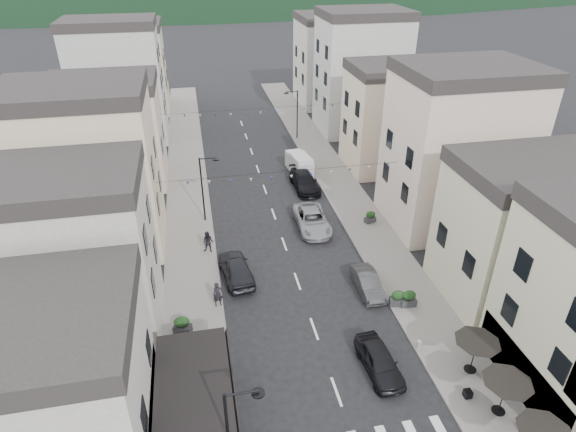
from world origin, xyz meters
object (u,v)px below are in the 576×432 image
at_px(parked_car_e, 236,269).
at_px(pedestrian_b, 208,242).
at_px(parked_car_a, 379,361).
at_px(delivery_van, 299,164).
at_px(parked_car_d, 305,181).
at_px(parked_car_b, 368,283).
at_px(parked_car_c, 312,220).
at_px(pedestrian_a, 218,294).

bearing_deg(parked_car_e, pedestrian_b, -71.11).
height_order(parked_car_a, delivery_van, delivery_van).
distance_m(parked_car_a, parked_car_d, 23.46).
xyz_separation_m(parked_car_a, parked_car_e, (-7.07, 10.26, 0.11)).
xyz_separation_m(parked_car_b, parked_car_c, (-1.80, 8.98, 0.12)).
bearing_deg(parked_car_b, parked_car_a, -104.13).
relative_size(parked_car_b, pedestrian_a, 2.23).
distance_m(parked_car_c, pedestrian_a, 12.19).
height_order(parked_car_e, pedestrian_a, pedestrian_a).
bearing_deg(parked_car_a, parked_car_e, 121.22).
distance_m(parked_car_b, pedestrian_b, 12.71).
bearing_deg(parked_car_e, parked_car_a, 117.40).
bearing_deg(parked_car_a, pedestrian_a, 136.03).
xyz_separation_m(parked_car_c, pedestrian_a, (-8.60, -8.63, 0.24)).
xyz_separation_m(parked_car_b, parked_car_e, (-8.87, 3.24, 0.17)).
relative_size(parked_car_e, pedestrian_b, 2.72).
xyz_separation_m(parked_car_b, pedestrian_b, (-10.67, 6.91, 0.36)).
bearing_deg(parked_car_c, parked_car_e, -139.83).
distance_m(parked_car_c, parked_car_d, 7.51).
distance_m(parked_car_d, delivery_van, 3.77).
bearing_deg(parked_car_b, parked_car_d, 92.73).
bearing_deg(delivery_van, pedestrian_b, -135.61).
bearing_deg(parked_car_c, pedestrian_a, -133.82).
relative_size(parked_car_d, parked_car_e, 1.11).
height_order(parked_car_b, parked_car_e, parked_car_e).
distance_m(parked_car_c, parked_car_e, 9.11).
xyz_separation_m(parked_car_c, delivery_van, (1.41, 11.17, 0.23)).
bearing_deg(delivery_van, parked_car_b, -96.69).
distance_m(parked_car_e, pedestrian_a, 3.27).
bearing_deg(parked_car_e, pedestrian_a, 54.93).
bearing_deg(pedestrian_b, parked_car_a, -37.44).
distance_m(parked_car_a, parked_car_e, 12.47).
height_order(parked_car_b, delivery_van, delivery_van).
xyz_separation_m(parked_car_c, parked_car_d, (1.09, 7.43, 0.01)).
height_order(parked_car_b, parked_car_c, parked_car_c).
relative_size(parked_car_a, pedestrian_b, 2.38).
height_order(pedestrian_a, pedestrian_b, pedestrian_a).
bearing_deg(parked_car_c, delivery_van, 83.88).
relative_size(parked_car_c, pedestrian_a, 3.11).
distance_m(parked_car_d, parked_car_e, 15.49).
bearing_deg(pedestrian_b, parked_car_b, -12.84).
height_order(parked_car_b, parked_car_d, parked_car_d).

